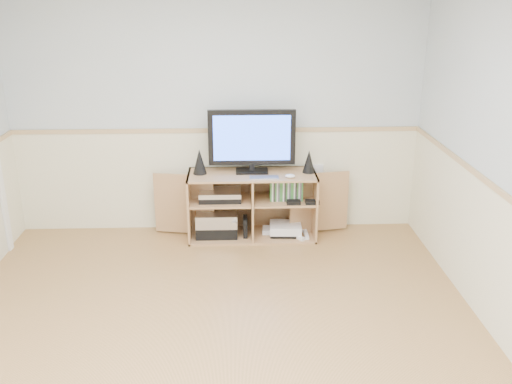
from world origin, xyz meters
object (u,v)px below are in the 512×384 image
Objects in this scene: monitor at (252,139)px; media_cabinet at (252,203)px; game_consoles at (284,229)px; keyboard at (264,178)px.

media_cabinet is at bearing 90.00° from monitor.
media_cabinet is at bearing 167.99° from game_consoles.
media_cabinet is 0.39m from keyboard.
game_consoles is (0.32, -0.06, -0.91)m from monitor.
monitor is at bearing 119.47° from keyboard.
keyboard is at bearing -148.92° from game_consoles.
monitor is 3.01× the size of keyboard.
media_cabinet reaches higher than game_consoles.
media_cabinet is 2.33× the size of monitor.
keyboard is 0.61× the size of game_consoles.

